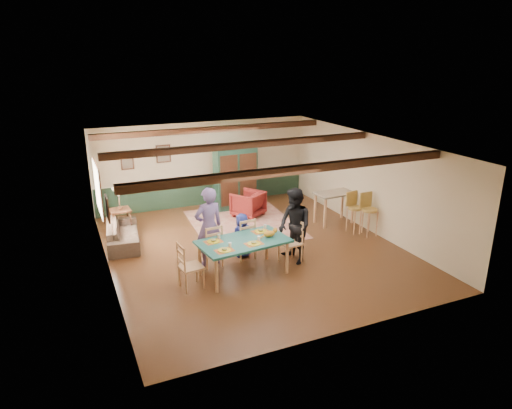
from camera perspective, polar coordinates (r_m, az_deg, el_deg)
name	(u,v)px	position (r m, az deg, el deg)	size (l,w,h in m)	color
floor	(253,249)	(11.68, -0.34, -5.55)	(8.00, 8.00, 0.00)	#472614
wall_back	(204,164)	(14.83, -6.50, 5.06)	(7.00, 0.02, 2.70)	beige
wall_left	(105,218)	(10.40, -18.36, -1.61)	(0.02, 8.00, 2.70)	beige
wall_right	(370,183)	(12.93, 14.06, 2.63)	(0.02, 8.00, 2.70)	beige
ceiling	(253,144)	(10.87, -0.37, 7.57)	(7.00, 8.00, 0.02)	white
wainscot_back	(205,191)	(15.04, -6.35, 1.71)	(6.95, 0.03, 0.90)	#1B3121
ceiling_beam_front	(300,169)	(8.87, 5.54, 4.41)	(6.95, 0.16, 0.16)	black
ceiling_beam_mid	(247,145)	(11.25, -1.18, 7.47)	(6.95, 0.16, 0.16)	black
ceiling_beam_back	(213,129)	(13.65, -5.42, 9.34)	(6.95, 0.16, 0.16)	black
window_left	(98,189)	(11.96, -19.19, 1.89)	(0.06, 1.60, 1.30)	white
picture_left_wall	(108,209)	(9.71, -18.05, -0.48)	(0.04, 0.42, 0.52)	#7E6F5B
picture_back_a	(163,154)	(14.38, -11.50, 6.24)	(0.45, 0.04, 0.55)	#7E6F5B
picture_back_b	(127,162)	(14.23, -15.79, 5.16)	(0.38, 0.04, 0.48)	#7E6F5B
dining_table	(244,258)	(10.23, -1.56, -6.66)	(1.96, 1.09, 0.82)	#1C5A53
dining_chair_far_left	(211,245)	(10.65, -5.67, -5.05)	(0.46, 0.48, 1.04)	tan
dining_chair_far_right	(244,238)	(11.01, -1.53, -4.16)	(0.46, 0.48, 1.04)	tan
dining_chair_end_left	(191,266)	(9.71, -8.13, -7.59)	(0.46, 0.48, 1.04)	tan
dining_chair_end_right	(290,242)	(10.79, 4.32, -4.70)	(0.46, 0.48, 1.04)	tan
person_man	(209,227)	(10.57, -5.93, -2.78)	(0.69, 0.45, 1.88)	slate
person_woman	(295,226)	(10.70, 4.85, -2.70)	(0.87, 0.68, 1.80)	black
person_child	(242,235)	(11.07, -1.75, -3.87)	(0.54, 0.35, 1.10)	navy
cat	(269,233)	(10.22, 1.67, -3.59)	(0.39, 0.15, 0.20)	orange
place_setting_near_left	(224,248)	(9.57, -3.97, -5.49)	(0.44, 0.33, 0.11)	gold
place_setting_near_center	(254,242)	(9.87, -0.26, -4.67)	(0.44, 0.33, 0.11)	gold
place_setting_far_left	(213,240)	(10.02, -5.35, -4.39)	(0.44, 0.33, 0.11)	gold
place_setting_far_right	(261,229)	(10.54, 0.58, -3.14)	(0.44, 0.33, 0.11)	gold
area_rug	(243,224)	(13.32, -1.59, -2.44)	(2.86, 3.40, 0.01)	beige
armoire	(235,176)	(14.46, -2.59, 3.53)	(1.47, 0.59, 2.07)	#133025
armchair	(248,204)	(13.85, -1.01, 0.09)	(0.83, 0.85, 0.78)	#511012
sofa	(123,233)	(12.36, -16.30, -3.49)	(1.97, 0.77, 0.58)	#413329
end_table	(121,221)	(13.15, -16.51, -1.97)	(0.54, 0.54, 0.67)	black
table_lamp	(119,199)	(12.95, -16.76, 0.68)	(0.34, 0.34, 0.61)	tan
counter_table	(334,208)	(13.45, 9.72, -0.41)	(1.11, 0.65, 0.93)	tan
bar_stool_left	(355,213)	(12.83, 12.29, -1.01)	(0.40, 0.44, 1.14)	tan
bar_stool_right	(369,215)	(12.69, 13.97, -1.26)	(0.42, 0.46, 1.18)	tan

